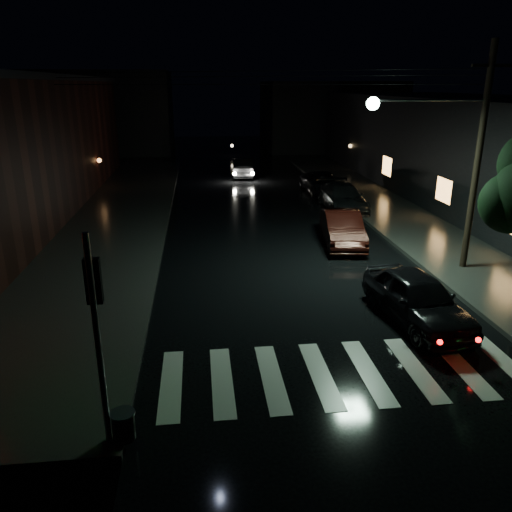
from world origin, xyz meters
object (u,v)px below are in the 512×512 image
object	(u,v)px
parked_car_a	(417,298)
parked_car_b	(342,228)
parked_car_c	(343,197)
oncoming_car	(243,168)
parked_car_d	(323,183)

from	to	relation	value
parked_car_a	parked_car_b	size ratio (longest dim) A/B	0.99
parked_car_b	parked_car_c	distance (m)	6.50
parked_car_a	parked_car_b	bearing A→B (deg)	83.38
parked_car_c	oncoming_car	distance (m)	12.18
parked_car_b	oncoming_car	size ratio (longest dim) A/B	1.04
parked_car_c	parked_car_a	bearing A→B (deg)	-96.62
parked_car_c	parked_car_d	world-z (taller)	parked_car_c
parked_car_a	oncoming_car	bearing A→B (deg)	89.33
parked_car_a	parked_car_c	distance (m)	14.01
parked_car_b	parked_car_d	world-z (taller)	parked_car_b
parked_car_c	oncoming_car	world-z (taller)	parked_car_c
parked_car_d	oncoming_car	world-z (taller)	oncoming_car
parked_car_a	parked_car_c	xyz separation A→B (m)	(1.72, 13.91, -0.03)
parked_car_b	parked_car_c	bearing A→B (deg)	81.42
parked_car_a	parked_car_b	distance (m)	7.66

